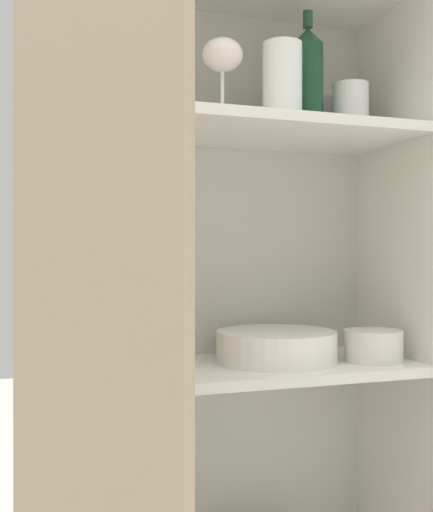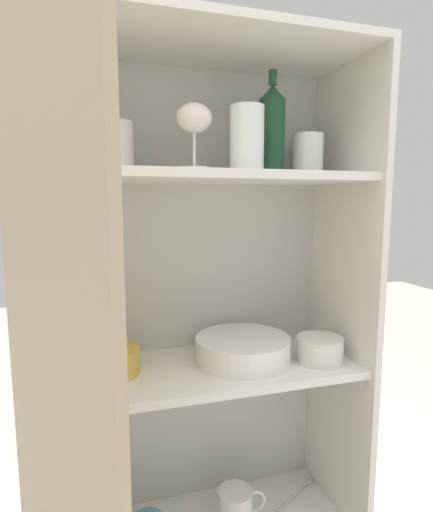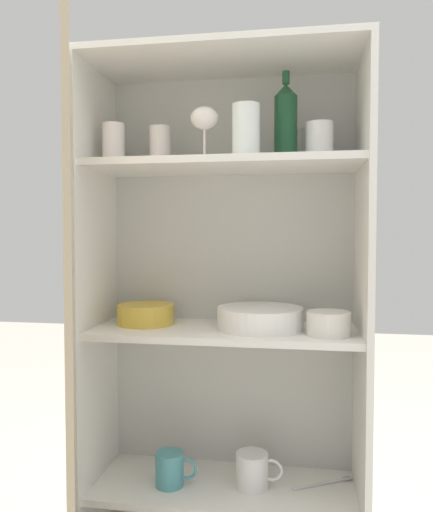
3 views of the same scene
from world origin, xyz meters
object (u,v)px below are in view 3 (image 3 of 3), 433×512
plate_stack_white (260,318)px  mixing_bowl_large (146,313)px  serving_bowl_small (329,322)px  coffee_mug_primary (170,469)px  wine_bottle (286,122)px

plate_stack_white → mixing_bowl_large: 0.35m
mixing_bowl_large → serving_bowl_small: (0.54, -0.08, 0.00)m
serving_bowl_small → coffee_mug_primary: size_ratio=0.96×
wine_bottle → coffee_mug_primary: bearing=-174.3°
plate_stack_white → serving_bowl_small: serving_bowl_small is taller
plate_stack_white → coffee_mug_primary: size_ratio=1.99×
wine_bottle → mixing_bowl_large: bearing=176.7°
coffee_mug_primary → wine_bottle: bearing=5.7°
serving_bowl_small → wine_bottle: bearing=153.8°
plate_stack_white → wine_bottle: bearing=-3.5°
serving_bowl_small → coffee_mug_primary: bearing=176.7°
mixing_bowl_large → serving_bowl_small: size_ratio=1.45×
plate_stack_white → serving_bowl_small: (0.19, -0.06, 0.00)m
mixing_bowl_large → coffee_mug_primary: 0.46m
wine_bottle → serving_bowl_small: wine_bottle is taller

